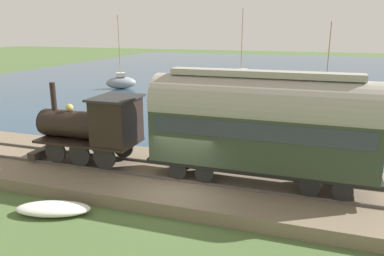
# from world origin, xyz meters

# --- Properties ---
(ground_plane) EXTENTS (200.00, 200.00, 0.00)m
(ground_plane) POSITION_xyz_m (0.00, 0.00, 0.00)
(ground_plane) COLOR #476033
(harbor_water) EXTENTS (80.00, 80.00, 0.01)m
(harbor_water) POSITION_xyz_m (44.76, 0.00, 0.00)
(harbor_water) COLOR #2D4760
(harbor_water) RESTS_ON ground
(rail_embankment) EXTENTS (5.97, 56.00, 0.64)m
(rail_embankment) POSITION_xyz_m (1.48, 0.00, 0.26)
(rail_embankment) COLOR #756651
(rail_embankment) RESTS_ON ground
(steam_locomotive) EXTENTS (2.27, 5.31, 3.63)m
(steam_locomotive) POSITION_xyz_m (1.48, 4.69, 2.39)
(steam_locomotive) COLOR black
(steam_locomotive) RESTS_ON rail_embankment
(passenger_coach) EXTENTS (2.24, 9.12, 4.52)m
(passenger_coach) POSITION_xyz_m (1.48, -2.91, 3.14)
(passenger_coach) COLOR black
(passenger_coach) RESTS_ON rail_embankment
(sailboat_teal) EXTENTS (4.19, 5.31, 8.98)m
(sailboat_teal) POSITION_xyz_m (34.29, 4.38, 0.70)
(sailboat_teal) COLOR #1E707A
(sailboat_teal) RESTS_ON harbor_water
(sailboat_gray) EXTENTS (2.91, 3.65, 8.06)m
(sailboat_gray) POSITION_xyz_m (24.47, 16.13, 0.77)
(sailboat_gray) COLOR gray
(sailboat_gray) RESTS_ON harbor_water
(sailboat_yellow) EXTENTS (3.61, 4.37, 7.25)m
(sailboat_yellow) POSITION_xyz_m (23.49, -5.69, 0.72)
(sailboat_yellow) COLOR gold
(sailboat_yellow) RESTS_ON harbor_water
(rowboat_mid_harbor) EXTENTS (2.58, 2.61, 0.33)m
(rowboat_mid_harbor) POSITION_xyz_m (7.65, -6.12, 0.17)
(rowboat_mid_harbor) COLOR beige
(rowboat_mid_harbor) RESTS_ON harbor_water
(rowboat_near_shore) EXTENTS (1.20, 2.04, 0.41)m
(rowboat_near_shore) POSITION_xyz_m (8.84, 7.59, 0.21)
(rowboat_near_shore) COLOR #B7B2A3
(rowboat_near_shore) RESTS_ON harbor_water
(rowboat_far_out) EXTENTS (2.77, 2.33, 0.33)m
(rowboat_far_out) POSITION_xyz_m (9.96, 4.11, 0.17)
(rowboat_far_out) COLOR #B7B2A3
(rowboat_far_out) RESTS_ON harbor_water
(beached_dinghy) EXTENTS (1.88, 3.00, 0.44)m
(beached_dinghy) POSITION_xyz_m (-2.58, 4.05, 0.22)
(beached_dinghy) COLOR silver
(beached_dinghy) RESTS_ON ground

